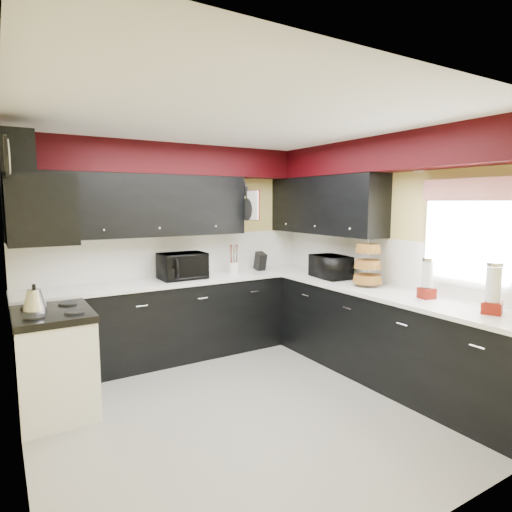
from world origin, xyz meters
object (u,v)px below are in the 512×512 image
Objects in this scene: microwave at (331,267)px; utensil_crock at (234,268)px; kettle at (35,299)px; toaster_oven at (183,266)px; knife_block at (260,262)px.

microwave reaches higher than utensil_crock.
kettle reaches higher than utensil_crock.
toaster_oven reaches higher than knife_block.
knife_block is 1.21× the size of kettle.
microwave is 2.48× the size of kettle.
microwave is 3.42× the size of utensil_crock.
microwave is 1.22m from utensil_crock.
microwave is at bearing -46.50° from utensil_crock.
utensil_crock is at bearing 15.60° from kettle.
knife_block is at bearing 5.14° from utensil_crock.
microwave is at bearing -60.35° from knife_block.
knife_block is at bearing 14.05° from kettle.
knife_block is at bearing 3.17° from toaster_oven.
toaster_oven is 2.69× the size of kettle.
utensil_crock is 0.72× the size of kettle.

